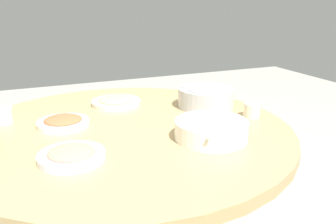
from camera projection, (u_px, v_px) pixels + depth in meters
name	position (u px, v px, depth m)	size (l,w,h in m)	color
round_dining_table	(127.00, 153.00, 1.49)	(1.32, 1.32, 0.73)	#99999E
rice_bowl	(206.00, 97.00, 1.71)	(0.26, 0.26, 0.10)	#B2B5BA
soup_bowl	(211.00, 130.00, 1.33)	(0.27, 0.27, 0.07)	white
dish_noodles	(116.00, 101.00, 1.76)	(0.24, 0.24, 0.04)	silver
dish_tofu_braise	(63.00, 122.00, 1.47)	(0.21, 0.21, 0.04)	white
dish_shrimp	(72.00, 155.00, 1.16)	(0.21, 0.21, 0.04)	silver
tea_cup_near	(4.00, 116.00, 1.50)	(0.07, 0.07, 0.07)	silver
tea_cup_far	(252.00, 110.00, 1.58)	(0.07, 0.07, 0.06)	beige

